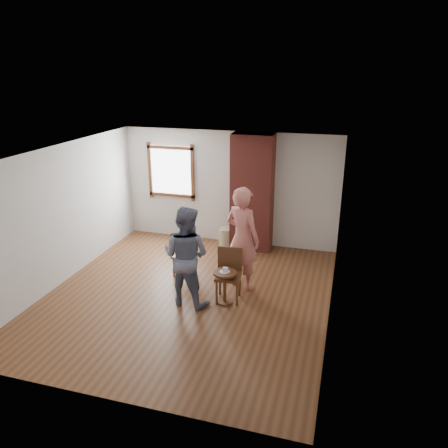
# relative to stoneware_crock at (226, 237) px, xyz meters

# --- Properties ---
(ground) EXTENTS (5.50, 5.50, 0.00)m
(ground) POSITION_rel_stoneware_crock_xyz_m (-0.04, -2.40, -0.22)
(ground) COLOR brown
(ground) RESTS_ON ground
(room_shell) EXTENTS (5.04, 5.52, 2.62)m
(room_shell) POSITION_rel_stoneware_crock_xyz_m (-0.09, -1.79, 1.59)
(room_shell) COLOR silver
(room_shell) RESTS_ON ground
(brick_chimney) EXTENTS (0.90, 0.50, 2.60)m
(brick_chimney) POSITION_rel_stoneware_crock_xyz_m (0.56, 0.10, 1.08)
(brick_chimney) COLOR brown
(brick_chimney) RESTS_ON ground
(stoneware_crock) EXTENTS (0.45, 0.45, 0.45)m
(stoneware_crock) POSITION_rel_stoneware_crock_xyz_m (0.00, 0.00, 0.00)
(stoneware_crock) COLOR tan
(stoneware_crock) RESTS_ON ground
(dark_pot) EXTENTS (0.18, 0.18, 0.16)m
(dark_pot) POSITION_rel_stoneware_crock_xyz_m (-1.31, 0.00, -0.14)
(dark_pot) COLOR black
(dark_pot) RESTS_ON ground
(dining_chair_left) EXTENTS (0.46, 0.46, 0.83)m
(dining_chair_left) POSITION_rel_stoneware_crock_xyz_m (-0.37, -1.58, 0.24)
(dining_chair_left) COLOR brown
(dining_chair_left) RESTS_ON ground
(dining_chair_right) EXTENTS (0.49, 0.49, 0.94)m
(dining_chair_right) POSITION_rel_stoneware_crock_xyz_m (0.70, -2.27, 0.30)
(dining_chair_right) COLOR brown
(dining_chair_right) RESTS_ON ground
(side_table) EXTENTS (0.40, 0.40, 0.60)m
(side_table) POSITION_rel_stoneware_crock_xyz_m (0.67, -2.45, 0.18)
(side_table) COLOR brown
(side_table) RESTS_ON ground
(cake_plate) EXTENTS (0.18, 0.18, 0.01)m
(cake_plate) POSITION_rel_stoneware_crock_xyz_m (0.67, -2.45, 0.38)
(cake_plate) COLOR white
(cake_plate) RESTS_ON side_table
(cake_slice) EXTENTS (0.08, 0.07, 0.06)m
(cake_slice) POSITION_rel_stoneware_crock_xyz_m (0.68, -2.45, 0.41)
(cake_slice) COLOR silver
(cake_slice) RESTS_ON cake_plate
(man) EXTENTS (0.95, 0.79, 1.77)m
(man) POSITION_rel_stoneware_crock_xyz_m (0.03, -2.62, 0.66)
(man) COLOR #151A3C
(man) RESTS_ON ground
(person_pink) EXTENTS (0.84, 0.71, 1.95)m
(person_pink) POSITION_rel_stoneware_crock_xyz_m (0.81, -1.78, 0.75)
(person_pink) COLOR #CD7166
(person_pink) RESTS_ON ground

